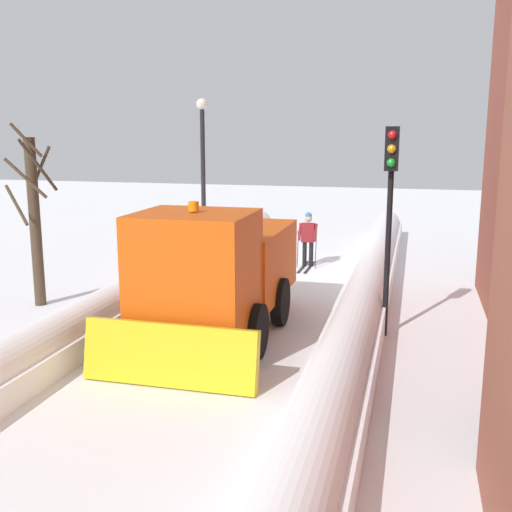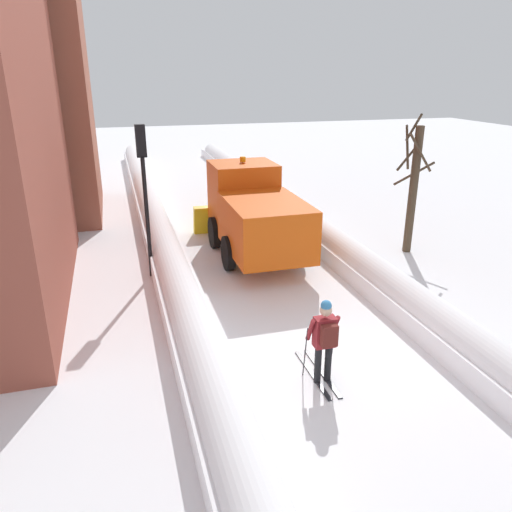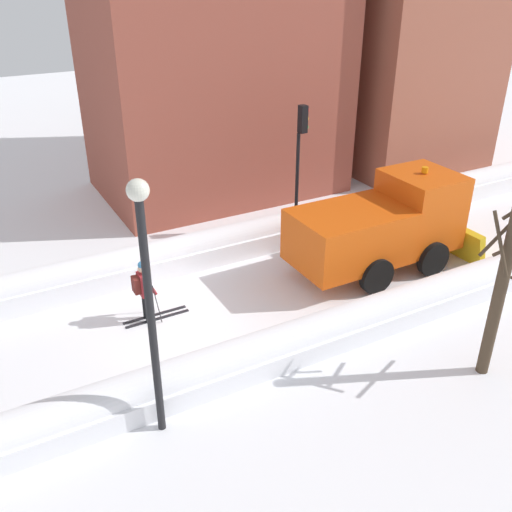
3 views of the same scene
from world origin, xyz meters
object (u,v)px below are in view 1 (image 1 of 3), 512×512
object	(u,v)px
plow_truck	(217,270)
street_lamp	(203,158)
traffic_light_pole	(390,192)
bare_tree_near	(34,218)
skier	(308,236)

from	to	relation	value
plow_truck	street_lamp	bearing A→B (deg)	-68.81
plow_truck	traffic_light_pole	xyz separation A→B (m)	(-3.53, -0.85, 1.68)
street_lamp	bare_tree_near	bearing A→B (deg)	75.65
skier	street_lamp	size ratio (longest dim) A/B	0.33
street_lamp	skier	bearing A→B (deg)	165.25
plow_truck	traffic_light_pole	distance (m)	4.00
traffic_light_pole	plow_truck	bearing A→B (deg)	13.58
plow_truck	skier	size ratio (longest dim) A/B	3.31
plow_truck	bare_tree_near	xyz separation A→B (m)	(5.20, -1.16, 0.80)
skier	traffic_light_pole	world-z (taller)	traffic_light_pole
plow_truck	street_lamp	size ratio (longest dim) A/B	1.08
skier	plow_truck	bearing A→B (deg)	84.76
traffic_light_pole	skier	bearing A→B (deg)	-66.83
skier	bare_tree_near	distance (m)	8.74
bare_tree_near	plow_truck	bearing A→B (deg)	167.45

